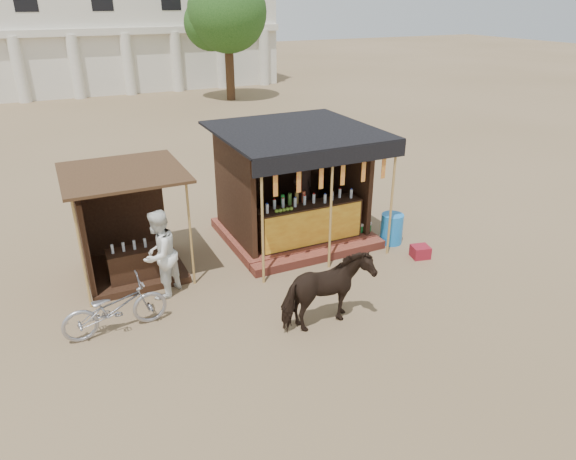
# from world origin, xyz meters

# --- Properties ---
(ground) EXTENTS (120.00, 120.00, 0.00)m
(ground) POSITION_xyz_m (0.00, 0.00, 0.00)
(ground) COLOR #846B4C
(ground) RESTS_ON ground
(main_stall) EXTENTS (3.60, 3.61, 2.78)m
(main_stall) POSITION_xyz_m (1.03, 3.36, 1.03)
(main_stall) COLOR #974031
(main_stall) RESTS_ON ground
(secondary_stall) EXTENTS (2.40, 2.40, 2.38)m
(secondary_stall) POSITION_xyz_m (-3.17, 3.24, 0.85)
(secondary_stall) COLOR #331F12
(secondary_stall) RESTS_ON ground
(cow) EXTENTS (1.75, 0.90, 1.43)m
(cow) POSITION_xyz_m (-0.17, -0.40, 0.72)
(cow) COLOR black
(cow) RESTS_ON ground
(motorbike) EXTENTS (1.91, 0.78, 0.98)m
(motorbike) POSITION_xyz_m (-3.69, 1.11, 0.49)
(motorbike) COLOR #9999A1
(motorbike) RESTS_ON ground
(bystander) EXTENTS (1.13, 1.13, 1.85)m
(bystander) POSITION_xyz_m (-2.64, 2.00, 0.92)
(bystander) COLOR white
(bystander) RESTS_ON ground
(blue_barrel) EXTENTS (0.69, 0.69, 0.75)m
(blue_barrel) POSITION_xyz_m (3.02, 2.00, 0.38)
(blue_barrel) COLOR blue
(blue_barrel) RESTS_ON ground
(red_crate) EXTENTS (0.47, 0.44, 0.28)m
(red_crate) POSITION_xyz_m (3.17, 1.05, 0.14)
(red_crate) COLOR maroon
(red_crate) RESTS_ON ground
(cooler) EXTENTS (0.68, 0.51, 0.46)m
(cooler) POSITION_xyz_m (2.38, 2.60, 0.23)
(cooler) COLOR #1B7A33
(cooler) RESTS_ON ground
(background_building) EXTENTS (26.00, 7.45, 8.18)m
(background_building) POSITION_xyz_m (-2.00, 29.94, 3.98)
(background_building) COLOR silver
(background_building) RESTS_ON ground
(tree) EXTENTS (4.50, 4.40, 7.00)m
(tree) POSITION_xyz_m (5.81, 22.14, 4.63)
(tree) COLOR #382314
(tree) RESTS_ON ground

